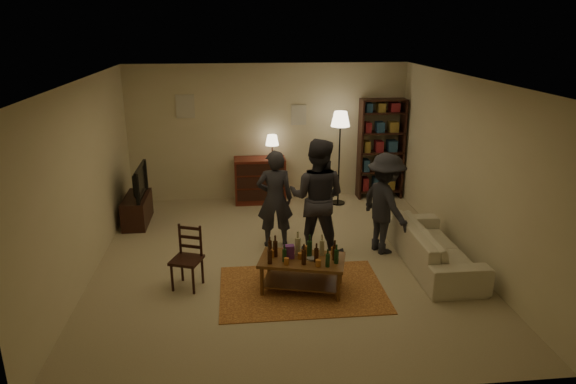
{
  "coord_description": "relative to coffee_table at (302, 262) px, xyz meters",
  "views": [
    {
      "loc": [
        -0.65,
        -7.04,
        3.44
      ],
      "look_at": [
        0.09,
        0.1,
        1.06
      ],
      "focal_mm": 32.0,
      "sensor_mm": 36.0,
      "label": 1
    }
  ],
  "objects": [
    {
      "name": "sofa",
      "position": [
        2.03,
        0.52,
        -0.11
      ],
      "size": [
        0.81,
        2.08,
        0.61
      ],
      "primitive_type": "imported",
      "rotation": [
        0.0,
        0.0,
        1.57
      ],
      "color": "beige",
      "rests_on": "ground"
    },
    {
      "name": "floor_lamp",
      "position": [
        1.16,
        3.37,
        1.16
      ],
      "size": [
        0.36,
        0.36,
        1.84
      ],
      "color": "black",
      "rests_on": "ground"
    },
    {
      "name": "dresser",
      "position": [
        -0.36,
        3.63,
        0.07
      ],
      "size": [
        1.0,
        0.5,
        1.36
      ],
      "color": "maroon",
      "rests_on": "ground"
    },
    {
      "name": "room_shell",
      "position": [
        -0.82,
        3.9,
        1.4
      ],
      "size": [
        6.0,
        6.0,
        6.0
      ],
      "color": "beige",
      "rests_on": "ground"
    },
    {
      "name": "person_left",
      "position": [
        -0.24,
        1.5,
        0.38
      ],
      "size": [
        0.58,
        0.39,
        1.58
      ],
      "primitive_type": "imported",
      "rotation": [
        0.0,
        0.0,
        3.12
      ],
      "color": "#28272F",
      "rests_on": "ground"
    },
    {
      "name": "person_by_sofa",
      "position": [
        1.43,
        1.1,
        0.38
      ],
      "size": [
        0.89,
        1.16,
        1.58
      ],
      "primitive_type": "imported",
      "rotation": [
        0.0,
        0.0,
        1.91
      ],
      "color": "#23242A",
      "rests_on": "ground"
    },
    {
      "name": "rug",
      "position": [
        -0.0,
        -0.0,
        -0.4
      ],
      "size": [
        2.2,
        1.5,
        0.01
      ],
      "primitive_type": "cube",
      "color": "brown",
      "rests_on": "ground"
    },
    {
      "name": "bookshelf",
      "position": [
        2.07,
        3.7,
        0.62
      ],
      "size": [
        0.9,
        0.34,
        2.02
      ],
      "color": "black",
      "rests_on": "ground"
    },
    {
      "name": "dining_chair",
      "position": [
        -1.52,
        0.28,
        0.04
      ],
      "size": [
        0.48,
        0.48,
        0.87
      ],
      "rotation": [
        0.0,
        0.0,
        -0.35
      ],
      "color": "black",
      "rests_on": "ground"
    },
    {
      "name": "person_right",
      "position": [
        0.37,
        1.15,
        0.5
      ],
      "size": [
        1.08,
        0.97,
        1.82
      ],
      "primitive_type": "imported",
      "rotation": [
        0.0,
        0.0,
        2.76
      ],
      "color": "#2A2931",
      "rests_on": "ground"
    },
    {
      "name": "coffee_table",
      "position": [
        0.0,
        0.0,
        0.0
      ],
      "size": [
        1.24,
        0.88,
        0.8
      ],
      "rotation": [
        0.0,
        0.0,
        -0.26
      ],
      "color": "brown",
      "rests_on": "ground"
    },
    {
      "name": "tv_stand",
      "position": [
        -2.62,
        2.72,
        -0.02
      ],
      "size": [
        0.4,
        1.0,
        1.06
      ],
      "color": "black",
      "rests_on": "ground"
    },
    {
      "name": "floor",
      "position": [
        -0.17,
        0.92,
        -0.41
      ],
      "size": [
        6.0,
        6.0,
        0.0
      ],
      "primitive_type": "plane",
      "color": "#C6B793",
      "rests_on": "ground"
    }
  ]
}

